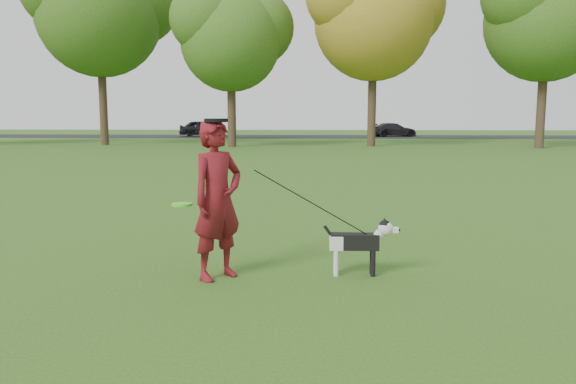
# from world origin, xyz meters

# --- Properties ---
(ground) EXTENTS (120.00, 120.00, 0.00)m
(ground) POSITION_xyz_m (0.00, 0.00, 0.00)
(ground) COLOR #285116
(ground) RESTS_ON ground
(road) EXTENTS (120.00, 7.00, 0.02)m
(road) POSITION_xyz_m (0.00, 40.00, 0.01)
(road) COLOR black
(road) RESTS_ON ground
(man) EXTENTS (0.75, 0.77, 1.79)m
(man) POSITION_xyz_m (-0.23, -0.30, 0.90)
(man) COLOR maroon
(man) RESTS_ON ground
(dog) EXTENTS (0.88, 0.18, 0.67)m
(dog) POSITION_xyz_m (1.39, -0.10, 0.41)
(dog) COLOR black
(dog) RESTS_ON ground
(car_left) EXTENTS (4.14, 2.39, 1.33)m
(car_left) POSITION_xyz_m (-8.68, 40.00, 0.68)
(car_left) COLOR black
(car_left) RESTS_ON road
(car_right) EXTENTS (4.12, 2.58, 1.11)m
(car_right) POSITION_xyz_m (7.07, 40.00, 0.58)
(car_right) COLOR black
(car_right) RESTS_ON road
(man_held_items) EXTENTS (2.24, 0.40, 1.35)m
(man_held_items) POSITION_xyz_m (0.84, -0.23, 0.85)
(man_held_items) COLOR #45EB1D
(man_held_items) RESTS_ON ground
(tree_row) EXTENTS (51.74, 8.86, 12.01)m
(tree_row) POSITION_xyz_m (-1.43, 26.07, 7.41)
(tree_row) COLOR #38281C
(tree_row) RESTS_ON ground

